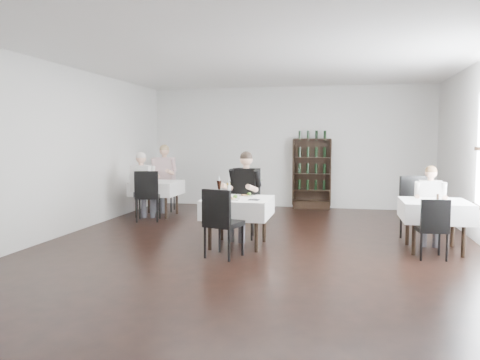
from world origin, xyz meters
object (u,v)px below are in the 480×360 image
object	(u,v)px
wine_shelf	(312,174)
potted_tree	(248,190)
main_table	(238,207)
diner_main	(244,188)

from	to	relation	value
wine_shelf	potted_tree	bearing A→B (deg)	-175.85
main_table	diner_main	world-z (taller)	diner_main
main_table	diner_main	bearing A→B (deg)	90.77
wine_shelf	potted_tree	size ratio (longest dim) A/B	1.97
potted_tree	wine_shelf	bearing A→B (deg)	4.15
potted_tree	diner_main	size ratio (longest dim) A/B	0.59
main_table	diner_main	distance (m)	0.58
main_table	potted_tree	distance (m)	4.26
wine_shelf	main_table	bearing A→B (deg)	-101.78
wine_shelf	main_table	xyz separation A→B (m)	(-0.90, -4.31, -0.23)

